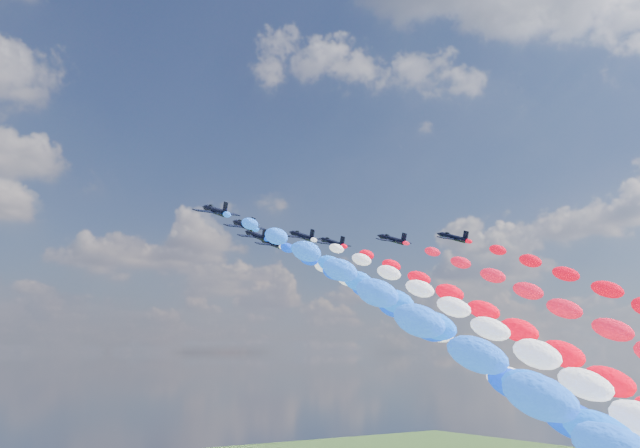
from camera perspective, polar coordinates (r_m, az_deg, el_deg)
jet_0 at (r=143.18m, az=-7.87°, el=1.00°), size 8.89×12.06×5.87m
trail_0 at (r=90.31m, az=9.65°, el=-10.24°), size 6.04×118.59×57.89m
jet_1 at (r=158.85m, az=-5.72°, el=-0.10°), size 9.34×12.38×5.87m
trail_1 at (r=107.19m, az=10.19°, el=-10.11°), size 6.04×118.59×57.89m
jet_2 at (r=172.24m, az=-4.84°, el=-0.85°), size 9.38×12.41×5.87m
trail_2 at (r=120.96m, az=9.66°, el=-10.06°), size 6.04×118.59×57.89m
jet_3 at (r=172.68m, az=-1.35°, el=-0.91°), size 8.86×12.04×5.87m
trail_3 at (r=124.11m, az=14.42°, el=-9.88°), size 6.04×118.59×57.89m
jet_4 at (r=184.55m, az=-3.64°, el=-1.46°), size 8.73×11.94×5.87m
trail_4 at (r=133.94m, az=9.95°, el=-9.99°), size 6.04×118.59×57.89m
jet_5 at (r=182.80m, az=0.93°, el=-1.40°), size 8.79×11.99×5.87m
trail_5 at (r=135.85m, az=16.26°, el=-9.75°), size 6.04×118.59×57.89m
jet_6 at (r=178.62m, az=5.46°, el=-1.16°), size 8.82×12.01×5.87m
trail_6 at (r=135.70m, az=22.63°, el=-9.40°), size 6.04×118.59×57.89m
jet_7 at (r=177.52m, az=9.98°, el=-1.00°), size 9.15×12.25×5.87m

